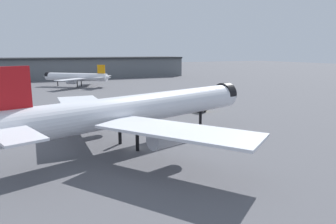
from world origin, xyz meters
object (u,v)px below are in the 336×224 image
Objects in this scene: airliner_far_taxiway at (76,77)px; traffic_cone_near_nose at (62,117)px; service_truck_front at (199,107)px; airliner_near_gate at (137,110)px.

airliner_far_taxiway is 87.66m from traffic_cone_near_nose.
airliner_far_taxiway is 6.51× the size of service_truck_front.
airliner_far_taxiway is 98.24m from service_truck_front.
airliner_far_taxiway is at bearing 77.07° from traffic_cone_near_nose.
service_truck_front is 44.79m from traffic_cone_near_nose.
airliner_far_taxiway is at bearing 8.01° from service_truck_front.
airliner_near_gate reaches higher than airliner_far_taxiway.
service_truck_front is (32.19, 26.41, -6.35)m from airliner_near_gate.
service_truck_front reaches higher than traffic_cone_near_nose.
airliner_near_gate is 42.12m from service_truck_front.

